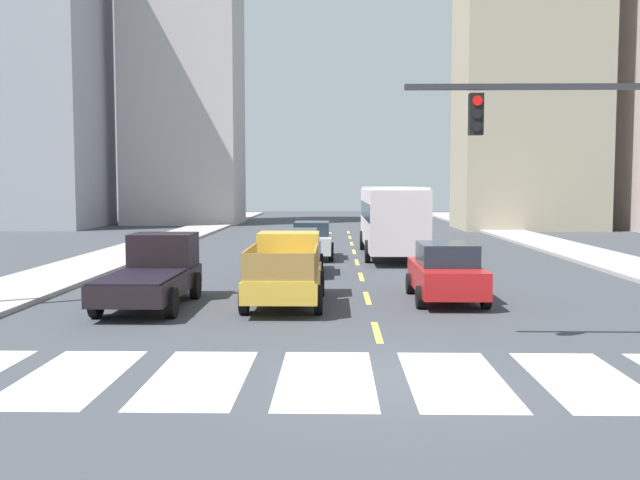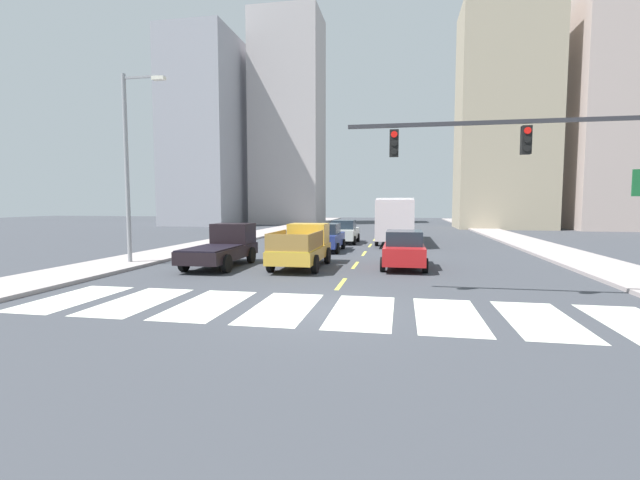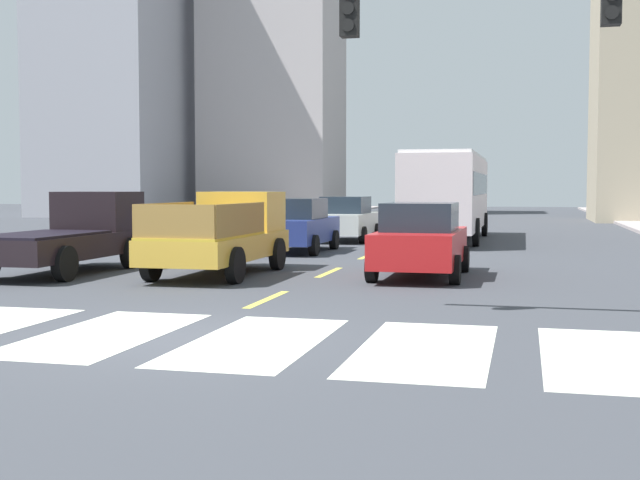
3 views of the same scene
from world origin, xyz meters
TOP-DOWN VIEW (x-y plane):
  - ground_plane at (0.00, 0.00)m, footprint 160.00×160.00m
  - sidewalk_left at (-11.21, 18.00)m, footprint 3.29×110.00m
  - crosswalk_stripe_3 at (-1.13, 0.00)m, footprint 1.68×3.90m
  - crosswalk_stripe_4 at (1.13, 0.00)m, footprint 1.68×3.90m
  - crosswalk_stripe_5 at (3.40, 0.00)m, footprint 1.68×3.90m
  - crosswalk_stripe_6 at (5.67, 0.00)m, footprint 1.68×3.90m
  - lane_dash_0 at (0.00, 4.00)m, footprint 0.16×2.40m
  - lane_dash_1 at (0.00, 9.00)m, footprint 0.16×2.40m
  - lane_dash_2 at (0.00, 14.00)m, footprint 0.16×2.40m
  - lane_dash_3 at (0.00, 19.00)m, footprint 0.16×2.40m
  - lane_dash_4 at (0.00, 24.00)m, footprint 0.16×2.40m
  - lane_dash_5 at (0.00, 29.00)m, footprint 0.16×2.40m
  - lane_dash_6 at (0.00, 34.00)m, footprint 0.16×2.40m
  - lane_dash_7 at (0.00, 39.00)m, footprint 0.16×2.40m
  - pickup_stakebed at (-2.40, 8.20)m, footprint 2.18×5.20m
  - pickup_dark at (-6.14, 7.70)m, footprint 2.18×5.20m
  - city_bus at (1.71, 21.85)m, footprint 2.72×10.80m
  - sedan_near_left at (-2.05, 20.56)m, footprint 2.02×4.40m
  - sedan_near_right at (-2.47, 14.96)m, footprint 2.02×4.40m
  - sedan_mid at (2.28, 8.51)m, footprint 2.02×4.40m
  - tower_tall_centre at (-24.57, 44.72)m, footprint 8.93×9.95m
  - block_mid_right at (-14.24, 50.69)m, footprint 9.68×7.97m

SIDE VIEW (x-z plane):
  - ground_plane at x=0.00m, z-range 0.00..0.00m
  - lane_dash_0 at x=0.00m, z-range 0.00..0.01m
  - lane_dash_1 at x=0.00m, z-range 0.00..0.01m
  - lane_dash_2 at x=0.00m, z-range 0.00..0.01m
  - lane_dash_3 at x=0.00m, z-range 0.00..0.01m
  - lane_dash_4 at x=0.00m, z-range 0.00..0.01m
  - lane_dash_5 at x=0.00m, z-range 0.00..0.01m
  - lane_dash_6 at x=0.00m, z-range 0.00..0.01m
  - lane_dash_7 at x=0.00m, z-range 0.00..0.01m
  - crosswalk_stripe_3 at x=-1.13m, z-range 0.00..0.01m
  - crosswalk_stripe_4 at x=1.13m, z-range 0.00..0.01m
  - crosswalk_stripe_5 at x=3.40m, z-range 0.00..0.01m
  - crosswalk_stripe_6 at x=5.67m, z-range 0.00..0.01m
  - sidewalk_left at x=-11.21m, z-range 0.00..0.15m
  - sedan_near_left at x=-2.05m, z-range 0.00..1.72m
  - sedan_near_right at x=-2.47m, z-range 0.00..1.72m
  - sedan_mid at x=2.28m, z-range 0.00..1.72m
  - pickup_dark at x=-6.14m, z-range -0.06..1.90m
  - pickup_stakebed at x=-2.40m, z-range -0.04..1.92m
  - city_bus at x=1.71m, z-range 0.29..3.61m
  - tower_tall_centre at x=-24.57m, z-range 0.00..25.62m
  - block_mid_right at x=-14.24m, z-range 0.00..29.74m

